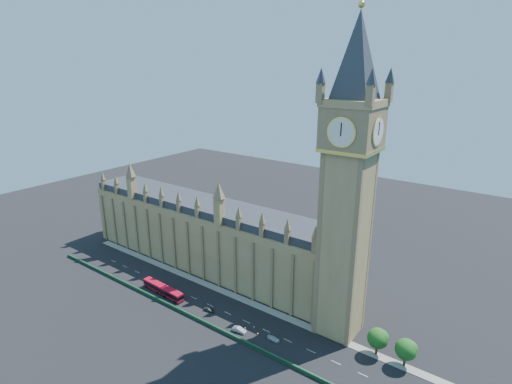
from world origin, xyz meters
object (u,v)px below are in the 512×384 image
Objects in this scene: car_white at (274,339)px; car_silver at (239,330)px; red_bus at (163,290)px; car_grey at (209,309)px.

car_silver is at bearing 105.35° from car_white.
car_silver is (36.26, -0.74, -0.99)m from red_bus.
car_grey is 15.53m from car_silver.
red_bus is 21.07m from car_grey.
car_grey is at bearing 73.85° from car_silver.
red_bus is 5.28× the size of car_grey.
car_grey is 26.46m from car_white.
red_bus is at bearing 93.22° from car_white.
car_white is (47.42, 2.21, -1.17)m from red_bus.
car_grey reaches higher than car_white.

